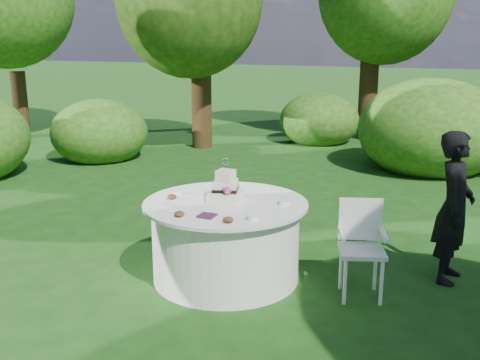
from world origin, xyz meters
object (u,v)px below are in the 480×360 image
table (226,240)px  cake (226,189)px  chair (361,240)px  guest (454,207)px  napkins (207,216)px

table → cake: size_ratio=3.73×
cake → chair: size_ratio=0.48×
guest → cake: (-2.01, -0.78, 0.16)m
guest → table: bearing=117.7°
napkins → table: napkins is taller
cake → napkins: bearing=-83.5°
guest → cake: size_ratio=3.48×
guest → napkins: bearing=128.8°
guest → table: size_ratio=0.93×
table → cake: 0.50m
cake → chair: bearing=5.7°
cake → chair: 1.33m
chair → guest: bearing=41.8°
napkins → guest: bearing=33.6°
table → chair: size_ratio=1.78×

